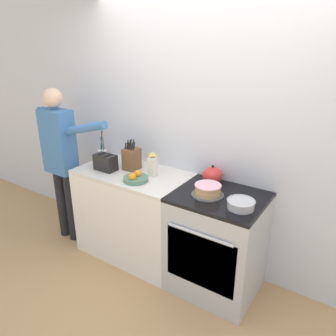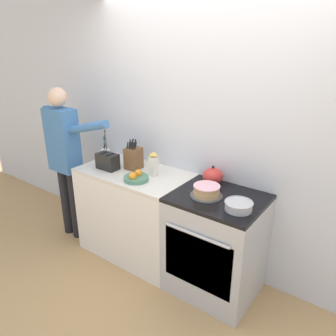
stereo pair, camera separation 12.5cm
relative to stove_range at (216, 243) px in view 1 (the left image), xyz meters
The scene contains 13 objects.
ground_plane 0.63m from the stove_range, 131.57° to the right, with size 16.00×16.00×0.00m, color tan.
wall_back 0.94m from the stove_range, 129.35° to the left, with size 8.00×0.04×2.60m.
counter_cabinet 0.93m from the stove_range, behind, with size 1.11×0.63×0.93m.
stove_range is the anchor object (origin of this frame).
layer_cake 0.52m from the stove_range, 152.45° to the right, with size 0.27×0.27×0.10m.
tea_kettle 0.60m from the stove_range, 129.91° to the left, with size 0.22×0.18×0.18m.
mixing_bowl 0.56m from the stove_range, 24.96° to the right, with size 0.22×0.22×0.07m.
knife_block 1.15m from the stove_range, behind, with size 0.13×0.15×0.31m.
utensil_crock 1.46m from the stove_range, behind, with size 0.09×0.09×0.34m.
fruit_bowl 0.93m from the stove_range, 169.28° to the right, with size 0.23×0.23×0.09m.
toaster 1.31m from the stove_range, behind, with size 0.24×0.13×0.16m.
milk_carton 0.92m from the stove_range, behind, with size 0.07×0.07×0.24m.
person_baker 1.85m from the stove_range, behind, with size 0.95×0.20×1.70m.
Camera 1 is at (1.27, -1.95, 2.15)m, focal length 35.00 mm.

